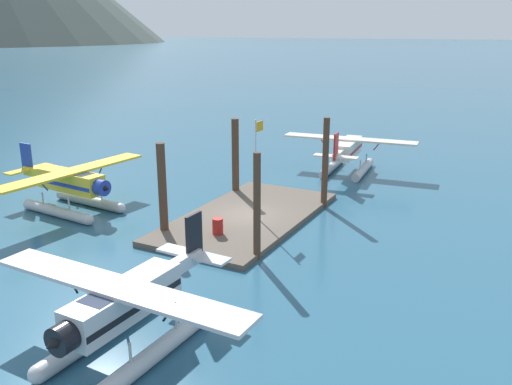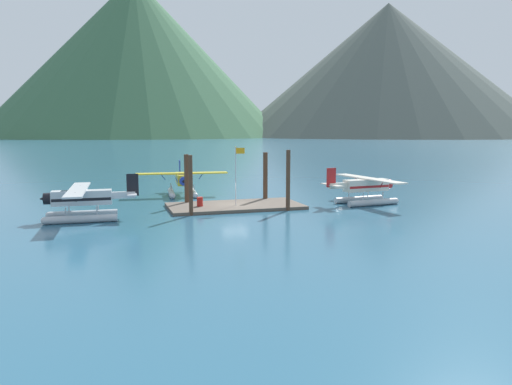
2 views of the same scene
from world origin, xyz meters
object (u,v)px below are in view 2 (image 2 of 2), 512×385
flagpole (237,168)px  fuel_drum (200,202)px  seaplane_silver_port_aft (82,202)px  seaplane_yellow_bow_left (182,182)px  seaplane_cream_stbd_aft (366,189)px

flagpole → fuel_drum: flagpole is taller
fuel_drum → seaplane_silver_port_aft: size_ratio=0.08×
flagpole → fuel_drum: bearing=171.7°
flagpole → seaplane_silver_port_aft: (-14.08, -2.16, -2.31)m
seaplane_yellow_bow_left → seaplane_silver_port_aft: (-10.40, -13.08, 0.00)m
seaplane_yellow_bow_left → seaplane_cream_stbd_aft: size_ratio=1.00×
seaplane_cream_stbd_aft → seaplane_silver_port_aft: same height
fuel_drum → seaplane_cream_stbd_aft: (16.95, -1.66, 0.84)m
flagpole → fuel_drum: 4.78m
seaplane_yellow_bow_left → seaplane_cream_stbd_aft: (17.08, -12.06, 0.00)m
seaplane_yellow_bow_left → seaplane_silver_port_aft: size_ratio=1.00×
seaplane_yellow_bow_left → flagpole: bearing=-71.4°
flagpole → seaplane_silver_port_aft: flagpole is taller
flagpole → fuel_drum: (-3.55, 0.52, -3.15)m
seaplane_cream_stbd_aft → seaplane_silver_port_aft: bearing=-177.9°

